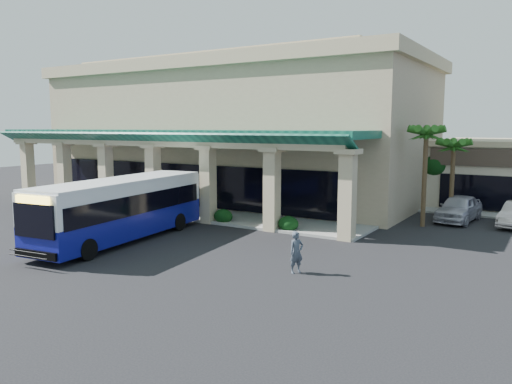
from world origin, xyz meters
The scene contains 10 objects.
ground centered at (0.00, 0.00, 0.00)m, with size 110.00×110.00×0.00m, color black.
main_building centered at (-8.00, 16.00, 5.67)m, with size 30.80×14.80×11.35m, color tan, non-canonical shape.
arcade centered at (-8.00, 6.80, 2.85)m, with size 30.00×6.20×5.70m, color #0B4436, non-canonical shape.
palm_0 centered at (8.50, 11.00, 3.30)m, with size 2.40×2.40×6.60m, color #1E5316, non-canonical shape.
palm_1 centered at (9.50, 14.00, 2.90)m, with size 2.40×2.40×5.80m, color #1E5316, non-canonical shape.
palm_2 centered at (-22.50, 6.50, 3.10)m, with size 2.40×2.40×6.20m, color #1E5316, non-canonical shape.
broadleaf_tree centered at (7.50, 19.00, 2.41)m, with size 2.60×2.60×4.81m, color black, non-canonical shape.
transit_bus centered at (-3.87, -1.00, 1.60)m, with size 2.67×11.49×3.21m, color navy, non-canonical shape.
pedestrian centered at (6.47, -1.43, 0.86)m, with size 0.62×0.41×1.71m, color #3C4553.
car_silver centered at (10.01, 13.82, 0.83)m, with size 1.96×4.88×1.66m, color #BAB8C7.
Camera 1 is at (15.41, -18.97, 5.88)m, focal length 35.00 mm.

